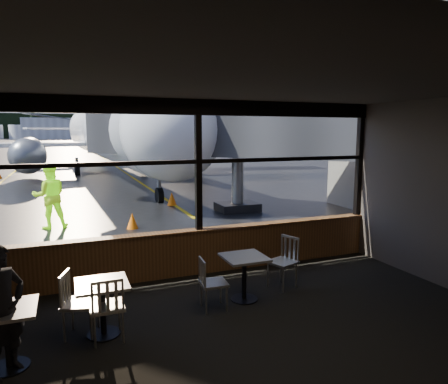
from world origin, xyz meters
TOP-DOWN VIEW (x-y plane):
  - ground_plane at (0.00, 120.00)m, footprint 520.00×520.00m
  - carpet_floor at (0.00, -3.00)m, footprint 8.00×6.00m
  - ceiling at (0.00, -3.00)m, footprint 8.00×6.00m
  - window_sill at (0.00, 0.00)m, footprint 8.00×0.28m
  - window_header at (0.00, 0.00)m, footprint 8.00×0.18m
  - mullion_centre at (0.00, 0.00)m, footprint 0.12×0.12m
  - mullion_right at (3.95, 0.00)m, footprint 0.12×0.12m
  - window_transom at (0.00, 0.00)m, footprint 8.00×0.10m
  - airliner at (0.56, 20.44)m, footprint 31.15×36.80m
  - jet_bridge at (3.60, 5.50)m, footprint 8.88×10.85m
  - cafe_table_near at (0.31, -1.55)m, footprint 0.71×0.71m
  - cafe_table_mid at (-2.06, -1.91)m, footprint 0.71×0.71m
  - cafe_table_left at (-3.21, -2.33)m, footprint 0.70×0.70m
  - chair_near_e at (1.20, -1.29)m, footprint 0.67×0.67m
  - chair_near_w at (-0.31, -1.70)m, footprint 0.51×0.51m
  - chair_mid_s at (-2.02, -2.07)m, footprint 0.53×0.53m
  - chair_mid_w at (-2.35, -1.81)m, footprint 0.65×0.65m
  - passenger at (-3.21, -2.45)m, footprint 0.69×0.69m
  - ground_crew at (-2.94, 5.39)m, footprint 1.04×0.86m
  - cone_nose at (1.41, 7.80)m, footprint 0.38×0.38m
  - hangar_mid at (0.00, 185.00)m, footprint 38.00×15.00m
  - hangar_right at (60.00, 178.00)m, footprint 50.00×20.00m
  - fuel_tank_b at (-20.00, 182.00)m, footprint 8.00×8.00m
  - fuel_tank_c at (-10.00, 182.00)m, footprint 8.00×8.00m
  - treeline at (0.00, 210.00)m, footprint 360.00×3.00m
  - cone_extra at (-0.67, 4.41)m, footprint 0.34×0.34m

SIDE VIEW (x-z plane):
  - ground_plane at x=0.00m, z-range 0.00..0.00m
  - carpet_floor at x=0.00m, z-range 0.01..0.01m
  - cone_extra at x=-0.67m, z-range 0.00..0.48m
  - cone_nose at x=1.41m, z-range 0.00..0.52m
  - cafe_table_left at x=-3.21m, z-range 0.00..0.77m
  - cafe_table_mid at x=-2.06m, z-range 0.00..0.78m
  - cafe_table_near at x=0.31m, z-range 0.00..0.78m
  - chair_near_w at x=-0.31m, z-range 0.00..0.88m
  - window_sill at x=0.00m, z-range 0.00..0.90m
  - chair_mid_w at x=-2.35m, z-range 0.00..0.95m
  - chair_mid_s at x=-2.02m, z-range 0.00..0.96m
  - chair_near_e at x=1.20m, z-range 0.00..0.96m
  - passenger at x=-3.21m, z-range 0.00..1.61m
  - ground_crew at x=-2.94m, z-range 0.00..1.98m
  - mullion_centre at x=0.00m, z-range 0.90..3.50m
  - mullion_right at x=3.95m, z-range 0.90..3.50m
  - window_transom at x=0.00m, z-range 2.26..2.34m
  - jet_bridge at x=3.60m, z-range 0.00..4.73m
  - fuel_tank_b at x=-20.00m, z-range 0.00..6.00m
  - fuel_tank_c at x=-10.00m, z-range 0.00..6.00m
  - window_header at x=0.00m, z-range 3.20..3.50m
  - ceiling at x=0.00m, z-range 3.48..3.52m
  - hangar_mid at x=0.00m, z-range 0.00..10.00m
  - airliner at x=0.56m, z-range 0.00..10.86m
  - hangar_right at x=60.00m, z-range 0.00..12.00m
  - treeline at x=0.00m, z-range 0.00..12.00m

